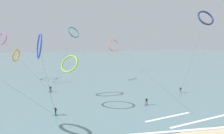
{
  "coord_description": "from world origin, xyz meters",
  "views": [
    {
      "loc": [
        -9.53,
        -13.08,
        13.98
      ],
      "look_at": [
        0.0,
        22.8,
        8.23
      ],
      "focal_mm": 27.34,
      "sensor_mm": 36.0,
      "label": 1
    }
  ],
  "objects_px": {
    "surfer_ivory": "(180,90)",
    "kite_teal": "(74,32)",
    "kite_navy": "(206,18)",
    "kite_coral": "(113,45)",
    "surfer_emerald": "(56,112)",
    "kite_cobalt": "(39,46)",
    "kite_amber": "(16,55)",
    "surfer_violet": "(146,102)",
    "kite_lime": "(69,64)",
    "surfer_charcoal": "(50,89)",
    "kite_magenta": "(2,39)"
  },
  "relations": [
    {
      "from": "kite_magenta",
      "to": "kite_cobalt",
      "type": "bearing_deg",
      "value": -24.65
    },
    {
      "from": "surfer_charcoal",
      "to": "kite_magenta",
      "type": "relative_size",
      "value": 0.1
    },
    {
      "from": "kite_teal",
      "to": "kite_magenta",
      "type": "height_order",
      "value": "kite_teal"
    },
    {
      "from": "kite_lime",
      "to": "kite_magenta",
      "type": "relative_size",
      "value": 0.61
    },
    {
      "from": "kite_teal",
      "to": "kite_navy",
      "type": "height_order",
      "value": "kite_navy"
    },
    {
      "from": "kite_teal",
      "to": "kite_cobalt",
      "type": "bearing_deg",
      "value": -149.2
    },
    {
      "from": "kite_teal",
      "to": "kite_amber",
      "type": "relative_size",
      "value": 0.88
    },
    {
      "from": "surfer_emerald",
      "to": "surfer_charcoal",
      "type": "relative_size",
      "value": 1.0
    },
    {
      "from": "kite_amber",
      "to": "kite_teal",
      "type": "bearing_deg",
      "value": 84.1
    },
    {
      "from": "surfer_emerald",
      "to": "kite_cobalt",
      "type": "bearing_deg",
      "value": -173.3
    },
    {
      "from": "kite_lime",
      "to": "kite_amber",
      "type": "distance_m",
      "value": 29.26
    },
    {
      "from": "surfer_ivory",
      "to": "kite_coral",
      "type": "xyz_separation_m",
      "value": [
        -8.58,
        36.87,
        11.01
      ]
    },
    {
      "from": "surfer_ivory",
      "to": "kite_magenta",
      "type": "relative_size",
      "value": 0.1
    },
    {
      "from": "surfer_emerald",
      "to": "kite_cobalt",
      "type": "xyz_separation_m",
      "value": [
        -2.79,
        4.52,
        12.08
      ]
    },
    {
      "from": "surfer_ivory",
      "to": "surfer_emerald",
      "type": "bearing_deg",
      "value": -135.56
    },
    {
      "from": "kite_lime",
      "to": "kite_coral",
      "type": "xyz_separation_m",
      "value": [
        20.0,
        31.36,
        3.54
      ]
    },
    {
      "from": "kite_navy",
      "to": "kite_lime",
      "type": "bearing_deg",
      "value": 167.86
    },
    {
      "from": "kite_coral",
      "to": "surfer_charcoal",
      "type": "bearing_deg",
      "value": -147.97
    },
    {
      "from": "kite_teal",
      "to": "kite_cobalt",
      "type": "relative_size",
      "value": 1.21
    },
    {
      "from": "surfer_violet",
      "to": "kite_amber",
      "type": "distance_m",
      "value": 48.77
    },
    {
      "from": "surfer_emerald",
      "to": "surfer_ivory",
      "type": "bearing_deg",
      "value": 75.81
    },
    {
      "from": "surfer_emerald",
      "to": "kite_navy",
      "type": "distance_m",
      "value": 40.36
    },
    {
      "from": "kite_cobalt",
      "to": "kite_coral",
      "type": "bearing_deg",
      "value": 130.89
    },
    {
      "from": "surfer_charcoal",
      "to": "surfer_violet",
      "type": "bearing_deg",
      "value": 125.74
    },
    {
      "from": "surfer_charcoal",
      "to": "kite_teal",
      "type": "distance_m",
      "value": 21.15
    },
    {
      "from": "kite_navy",
      "to": "kite_coral",
      "type": "bearing_deg",
      "value": 109.22
    },
    {
      "from": "kite_cobalt",
      "to": "surfer_ivory",
      "type": "bearing_deg",
      "value": 77.3
    },
    {
      "from": "surfer_charcoal",
      "to": "kite_magenta",
      "type": "xyz_separation_m",
      "value": [
        -14.91,
        13.56,
        13.67
      ]
    },
    {
      "from": "surfer_ivory",
      "to": "kite_teal",
      "type": "xyz_separation_m",
      "value": [
        -26.66,
        21.78,
        15.92
      ]
    },
    {
      "from": "kite_cobalt",
      "to": "kite_amber",
      "type": "relative_size",
      "value": 0.73
    },
    {
      "from": "surfer_emerald",
      "to": "surfer_charcoal",
      "type": "xyz_separation_m",
      "value": [
        -2.24,
        15.85,
        0.0
      ]
    },
    {
      "from": "surfer_ivory",
      "to": "kite_teal",
      "type": "relative_size",
      "value": 0.09
    },
    {
      "from": "kite_amber",
      "to": "kite_coral",
      "type": "bearing_deg",
      "value": 115.49
    },
    {
      "from": "kite_teal",
      "to": "surfer_ivory",
      "type": "bearing_deg",
      "value": -80.1
    },
    {
      "from": "kite_navy",
      "to": "kite_coral",
      "type": "xyz_separation_m",
      "value": [
        -12.59,
        39.23,
        -7.65
      ]
    },
    {
      "from": "kite_magenta",
      "to": "kite_teal",
      "type": "bearing_deg",
      "value": 31.18
    },
    {
      "from": "surfer_violet",
      "to": "kite_coral",
      "type": "relative_size",
      "value": 0.03
    },
    {
      "from": "surfer_violet",
      "to": "kite_lime",
      "type": "height_order",
      "value": "kite_lime"
    },
    {
      "from": "surfer_ivory",
      "to": "kite_navy",
      "type": "bearing_deg",
      "value": 3.13
    },
    {
      "from": "kite_lime",
      "to": "kite_coral",
      "type": "bearing_deg",
      "value": 96.27
    },
    {
      "from": "surfer_violet",
      "to": "kite_teal",
      "type": "distance_m",
      "value": 34.65
    },
    {
      "from": "surfer_ivory",
      "to": "kite_lime",
      "type": "relative_size",
      "value": 0.16
    },
    {
      "from": "kite_navy",
      "to": "kite_amber",
      "type": "xyz_separation_m",
      "value": [
        -50.48,
        31.02,
        -10.65
      ]
    },
    {
      "from": "surfer_ivory",
      "to": "kite_lime",
      "type": "distance_m",
      "value": 30.05
    },
    {
      "from": "surfer_charcoal",
      "to": "surfer_emerald",
      "type": "bearing_deg",
      "value": 80.2
    },
    {
      "from": "surfer_charcoal",
      "to": "kite_cobalt",
      "type": "bearing_deg",
      "value": 69.39
    },
    {
      "from": "kite_lime",
      "to": "kite_cobalt",
      "type": "height_order",
      "value": "kite_cobalt"
    },
    {
      "from": "kite_navy",
      "to": "kite_coral",
      "type": "distance_m",
      "value": 41.91
    },
    {
      "from": "kite_lime",
      "to": "kite_cobalt",
      "type": "xyz_separation_m",
      "value": [
        -5.79,
        -7.0,
        4.61
      ]
    },
    {
      "from": "kite_lime",
      "to": "kite_magenta",
      "type": "height_order",
      "value": "kite_magenta"
    }
  ]
}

